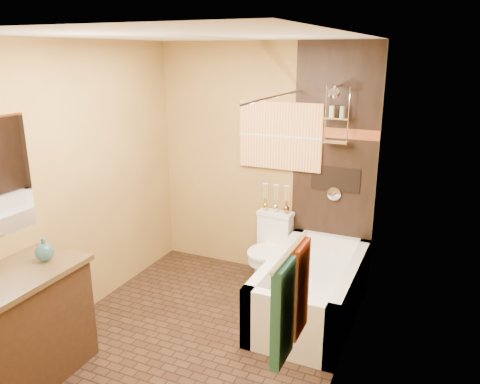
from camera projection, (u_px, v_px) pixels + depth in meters
The scene contains 22 objects.
floor at pixel (198, 337), 4.08m from camera, with size 3.00×3.00×0.00m, color black.
wall_left at pixel (77, 184), 4.19m from camera, with size 0.02×3.00×2.50m, color #AA8942.
wall_right at pixel (344, 222), 3.25m from camera, with size 0.02×3.00×2.50m, color #AA8942.
wall_back at pixel (263, 162), 5.03m from camera, with size 2.40×0.02×2.50m, color #AA8942.
wall_front at pixel (50, 282), 2.41m from camera, with size 2.40×0.02×2.50m, color #AA8942.
ceiling at pixel (189, 36), 3.36m from camera, with size 3.00×3.00×0.00m, color silver.
alcove_tile_back at pixel (334, 169), 4.72m from camera, with size 0.85×0.01×2.50m, color black.
alcove_tile_right at pixel (362, 194), 3.91m from camera, with size 0.01×1.50×2.50m, color black.
mosaic_band_back at pixel (336, 133), 4.60m from camera, with size 0.85×0.01×0.10m, color maroon.
mosaic_band_right at pixel (364, 150), 3.81m from camera, with size 0.01×1.50×0.10m, color maroon.
alcove_niche at pixel (335, 179), 4.73m from camera, with size 0.50×0.01×0.25m, color black.
shower_fixtures at pixel (336, 130), 4.49m from camera, with size 0.24×0.33×1.16m.
curtain_rod at pixel (275, 97), 4.00m from camera, with size 0.03×0.03×1.55m, color silver.
towel_bar at pixel (291, 251), 2.30m from camera, with size 0.02×0.02×0.55m, color silver.
towel_teal at pixel (283, 313), 2.26m from camera, with size 0.05×0.22×0.52m, color #1D5363.
towel_rust at pixel (299, 289), 2.48m from camera, with size 0.05×0.22×0.52m, color maroon.
sunset_painting at pixel (280, 136), 4.85m from camera, with size 0.90×0.04×0.70m, color orange.
bathtub at pixel (311, 294), 4.36m from camera, with size 0.80×1.50×0.55m.
toilet at pixel (269, 249), 4.96m from camera, with size 0.39×0.57×0.74m.
vanity at pixel (20, 327), 3.44m from camera, with size 0.62×1.00×0.88m.
teal_bottle at pixel (44, 250), 3.50m from camera, with size 0.14×0.14×0.22m, color #256070, non-canonical shape.
bud_vases at pixel (276, 197), 4.96m from camera, with size 0.30×0.06×0.30m.
Camera 1 is at (1.79, -3.08, 2.39)m, focal length 35.00 mm.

